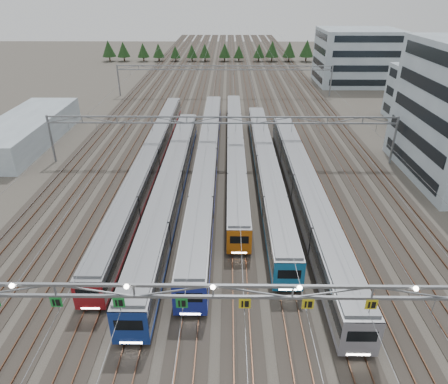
{
  "coord_description": "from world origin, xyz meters",
  "views": [
    {
      "loc": [
        1.0,
        -21.64,
        26.48
      ],
      "look_at": [
        0.53,
        22.45,
        3.5
      ],
      "focal_mm": 32.0,
      "sensor_mm": 36.0,
      "label": 1
    }
  ],
  "objects_px": {
    "train_e": "(266,166)",
    "gantry_far": "(225,71)",
    "gantry_mid": "(222,126)",
    "train_b": "(171,183)",
    "west_shed": "(26,131)",
    "depot_bldg_mid": "(432,97)",
    "gantry_near": "(212,295)",
    "train_f": "(304,187)",
    "train_d": "(235,147)",
    "train_a": "(150,159)",
    "depot_bldg_north": "(357,57)",
    "train_c": "(207,159)"
  },
  "relations": [
    {
      "from": "train_e",
      "to": "gantry_far",
      "type": "distance_m",
      "value": 52.13
    },
    {
      "from": "train_e",
      "to": "gantry_mid",
      "type": "distance_m",
      "value": 10.28
    },
    {
      "from": "train_b",
      "to": "west_shed",
      "type": "height_order",
      "value": "west_shed"
    },
    {
      "from": "train_b",
      "to": "depot_bldg_mid",
      "type": "relative_size",
      "value": 3.29
    },
    {
      "from": "gantry_near",
      "to": "train_f",
      "type": "bearing_deg",
      "value": 66.77
    },
    {
      "from": "train_f",
      "to": "west_shed",
      "type": "height_order",
      "value": "west_shed"
    },
    {
      "from": "train_d",
      "to": "gantry_far",
      "type": "height_order",
      "value": "gantry_far"
    },
    {
      "from": "train_a",
      "to": "gantry_near",
      "type": "relative_size",
      "value": 1.12
    },
    {
      "from": "depot_bldg_north",
      "to": "train_a",
      "type": "bearing_deg",
      "value": -127.79
    },
    {
      "from": "gantry_near",
      "to": "west_shed",
      "type": "relative_size",
      "value": 1.88
    },
    {
      "from": "train_f",
      "to": "gantry_near",
      "type": "bearing_deg",
      "value": -113.23
    },
    {
      "from": "train_f",
      "to": "train_e",
      "type": "bearing_deg",
      "value": 121.72
    },
    {
      "from": "train_a",
      "to": "west_shed",
      "type": "bearing_deg",
      "value": 153.79
    },
    {
      "from": "train_a",
      "to": "depot_bldg_north",
      "type": "xyz_separation_m",
      "value": [
        49.84,
        64.27,
        5.57
      ]
    },
    {
      "from": "gantry_far",
      "to": "depot_bldg_north",
      "type": "relative_size",
      "value": 2.56
    },
    {
      "from": "train_d",
      "to": "train_f",
      "type": "bearing_deg",
      "value": -60.23
    },
    {
      "from": "train_f",
      "to": "gantry_far",
      "type": "bearing_deg",
      "value": 100.83
    },
    {
      "from": "train_d",
      "to": "depot_bldg_mid",
      "type": "bearing_deg",
      "value": 25.08
    },
    {
      "from": "train_c",
      "to": "gantry_mid",
      "type": "height_order",
      "value": "gantry_mid"
    },
    {
      "from": "train_b",
      "to": "gantry_far",
      "type": "bearing_deg",
      "value": 83.32
    },
    {
      "from": "train_a",
      "to": "depot_bldg_north",
      "type": "bearing_deg",
      "value": 52.21
    },
    {
      "from": "train_e",
      "to": "gantry_far",
      "type": "relative_size",
      "value": 0.92
    },
    {
      "from": "depot_bldg_north",
      "to": "train_d",
      "type": "bearing_deg",
      "value": -121.74
    },
    {
      "from": "depot_bldg_mid",
      "to": "depot_bldg_north",
      "type": "xyz_separation_m",
      "value": [
        -4.71,
        39.55,
        1.93
      ]
    },
    {
      "from": "train_d",
      "to": "gantry_mid",
      "type": "bearing_deg",
      "value": -139.27
    },
    {
      "from": "train_b",
      "to": "depot_bldg_north",
      "type": "height_order",
      "value": "depot_bldg_north"
    },
    {
      "from": "train_b",
      "to": "train_c",
      "type": "xyz_separation_m",
      "value": [
        4.5,
        8.74,
        -0.04
      ]
    },
    {
      "from": "train_f",
      "to": "gantry_far",
      "type": "distance_m",
      "value": 60.0
    },
    {
      "from": "train_b",
      "to": "gantry_mid",
      "type": "height_order",
      "value": "gantry_mid"
    },
    {
      "from": "train_f",
      "to": "gantry_mid",
      "type": "height_order",
      "value": "gantry_mid"
    },
    {
      "from": "gantry_mid",
      "to": "train_a",
      "type": "bearing_deg",
      "value": -162.36
    },
    {
      "from": "train_f",
      "to": "west_shed",
      "type": "xyz_separation_m",
      "value": [
        -47.84,
        22.69,
        0.04
      ]
    },
    {
      "from": "gantry_near",
      "to": "gantry_mid",
      "type": "relative_size",
      "value": 1.0
    },
    {
      "from": "train_a",
      "to": "train_e",
      "type": "relative_size",
      "value": 1.21
    },
    {
      "from": "train_c",
      "to": "train_b",
      "type": "bearing_deg",
      "value": -117.25
    },
    {
      "from": "train_b",
      "to": "train_c",
      "type": "distance_m",
      "value": 9.83
    },
    {
      "from": "train_e",
      "to": "train_b",
      "type": "bearing_deg",
      "value": -155.75
    },
    {
      "from": "train_c",
      "to": "west_shed",
      "type": "relative_size",
      "value": 2.12
    },
    {
      "from": "train_c",
      "to": "gantry_near",
      "type": "distance_m",
      "value": 36.65
    },
    {
      "from": "train_a",
      "to": "depot_bldg_north",
      "type": "height_order",
      "value": "depot_bldg_north"
    },
    {
      "from": "gantry_near",
      "to": "gantry_far",
      "type": "relative_size",
      "value": 1.0
    },
    {
      "from": "depot_bldg_mid",
      "to": "train_a",
      "type": "bearing_deg",
      "value": -155.62
    },
    {
      "from": "west_shed",
      "to": "train_b",
      "type": "bearing_deg",
      "value": -35.77
    },
    {
      "from": "train_b",
      "to": "train_f",
      "type": "distance_m",
      "value": 18.04
    },
    {
      "from": "train_f",
      "to": "depot_bldg_north",
      "type": "height_order",
      "value": "depot_bldg_north"
    },
    {
      "from": "train_d",
      "to": "train_a",
      "type": "bearing_deg",
      "value": -157.78
    },
    {
      "from": "train_a",
      "to": "gantry_mid",
      "type": "distance_m",
      "value": 12.57
    },
    {
      "from": "train_d",
      "to": "gantry_mid",
      "type": "distance_m",
      "value": 5.27
    },
    {
      "from": "train_f",
      "to": "gantry_mid",
      "type": "distance_m",
      "value": 18.26
    },
    {
      "from": "gantry_near",
      "to": "gantry_far",
      "type": "height_order",
      "value": "gantry_near"
    }
  ]
}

